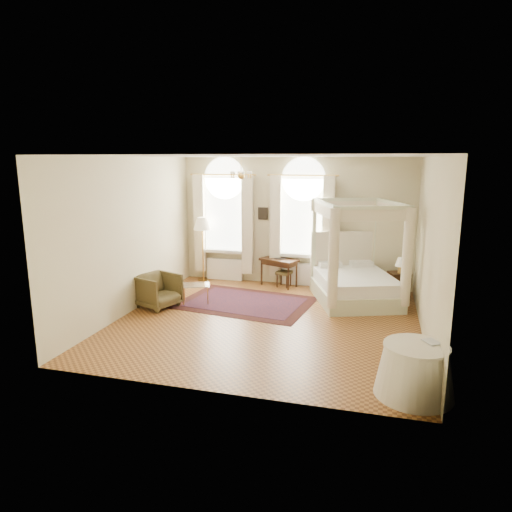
{
  "coord_description": "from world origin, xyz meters",
  "views": [
    {
      "loc": [
        2.1,
        -8.57,
        3.23
      ],
      "look_at": [
        -0.34,
        0.4,
        1.26
      ],
      "focal_mm": 32.0,
      "sensor_mm": 36.0,
      "label": 1
    }
  ],
  "objects_px": {
    "armchair": "(158,291)",
    "side_table": "(415,371)",
    "coffee_table": "(196,286)",
    "writing_desk": "(279,263)",
    "canopy_bed": "(355,279)",
    "nightstand": "(399,286)",
    "stool": "(284,274)",
    "floor_lamp": "(202,227)"
  },
  "relations": [
    {
      "from": "canopy_bed",
      "to": "floor_lamp",
      "type": "distance_m",
      "value": 4.24
    },
    {
      "from": "nightstand",
      "to": "floor_lamp",
      "type": "relative_size",
      "value": 0.37
    },
    {
      "from": "nightstand",
      "to": "canopy_bed",
      "type": "bearing_deg",
      "value": -153.99
    },
    {
      "from": "coffee_table",
      "to": "side_table",
      "type": "distance_m",
      "value": 5.55
    },
    {
      "from": "floor_lamp",
      "to": "side_table",
      "type": "height_order",
      "value": "floor_lamp"
    },
    {
      "from": "floor_lamp",
      "to": "side_table",
      "type": "distance_m",
      "value": 7.19
    },
    {
      "from": "canopy_bed",
      "to": "side_table",
      "type": "xyz_separation_m",
      "value": [
        1.05,
        -4.18,
        -0.16
      ]
    },
    {
      "from": "coffee_table",
      "to": "floor_lamp",
      "type": "bearing_deg",
      "value": 106.35
    },
    {
      "from": "coffee_table",
      "to": "writing_desk",
      "type": "bearing_deg",
      "value": 51.05
    },
    {
      "from": "floor_lamp",
      "to": "canopy_bed",
      "type": "bearing_deg",
      "value": -10.58
    },
    {
      "from": "side_table",
      "to": "nightstand",
      "type": "bearing_deg",
      "value": 90.78
    },
    {
      "from": "armchair",
      "to": "coffee_table",
      "type": "relative_size",
      "value": 1.1
    },
    {
      "from": "nightstand",
      "to": "writing_desk",
      "type": "xyz_separation_m",
      "value": [
        -2.97,
        0.37,
        0.29
      ]
    },
    {
      "from": "stool",
      "to": "coffee_table",
      "type": "relative_size",
      "value": 0.55
    },
    {
      "from": "armchair",
      "to": "coffee_table",
      "type": "xyz_separation_m",
      "value": [
        0.68,
        0.52,
        0.01
      ]
    },
    {
      "from": "coffee_table",
      "to": "canopy_bed",
      "type": "bearing_deg",
      "value": 16.57
    },
    {
      "from": "stool",
      "to": "side_table",
      "type": "distance_m",
      "value": 5.77
    },
    {
      "from": "stool",
      "to": "coffee_table",
      "type": "bearing_deg",
      "value": -132.12
    },
    {
      "from": "canopy_bed",
      "to": "writing_desk",
      "type": "xyz_separation_m",
      "value": [
        -1.99,
        0.85,
        0.09
      ]
    },
    {
      "from": "nightstand",
      "to": "armchair",
      "type": "xyz_separation_m",
      "value": [
        -5.19,
        -2.05,
        0.05
      ]
    },
    {
      "from": "canopy_bed",
      "to": "side_table",
      "type": "distance_m",
      "value": 4.32
    },
    {
      "from": "writing_desk",
      "to": "armchair",
      "type": "distance_m",
      "value": 3.29
    },
    {
      "from": "canopy_bed",
      "to": "nightstand",
      "type": "height_order",
      "value": "canopy_bed"
    },
    {
      "from": "armchair",
      "to": "side_table",
      "type": "height_order",
      "value": "armchair"
    },
    {
      "from": "canopy_bed",
      "to": "coffee_table",
      "type": "height_order",
      "value": "canopy_bed"
    },
    {
      "from": "floor_lamp",
      "to": "side_table",
      "type": "relative_size",
      "value": 1.6
    },
    {
      "from": "coffee_table",
      "to": "side_table",
      "type": "height_order",
      "value": "side_table"
    },
    {
      "from": "canopy_bed",
      "to": "armchair",
      "type": "xyz_separation_m",
      "value": [
        -4.21,
        -1.56,
        -0.15
      ]
    },
    {
      "from": "armchair",
      "to": "side_table",
      "type": "relative_size",
      "value": 0.76
    },
    {
      "from": "canopy_bed",
      "to": "nightstand",
      "type": "distance_m",
      "value": 1.11
    },
    {
      "from": "stool",
      "to": "floor_lamp",
      "type": "distance_m",
      "value": 2.49
    },
    {
      "from": "canopy_bed",
      "to": "armchair",
      "type": "relative_size",
      "value": 3.13
    },
    {
      "from": "canopy_bed",
      "to": "stool",
      "type": "relative_size",
      "value": 6.25
    },
    {
      "from": "canopy_bed",
      "to": "coffee_table",
      "type": "distance_m",
      "value": 3.68
    },
    {
      "from": "canopy_bed",
      "to": "armchair",
      "type": "distance_m",
      "value": 4.49
    },
    {
      "from": "nightstand",
      "to": "stool",
      "type": "xyz_separation_m",
      "value": [
        -2.83,
        0.33,
        0.02
      ]
    },
    {
      "from": "canopy_bed",
      "to": "writing_desk",
      "type": "height_order",
      "value": "canopy_bed"
    },
    {
      "from": "side_table",
      "to": "writing_desk",
      "type": "bearing_deg",
      "value": 121.08
    },
    {
      "from": "side_table",
      "to": "floor_lamp",
      "type": "bearing_deg",
      "value": 135.94
    },
    {
      "from": "canopy_bed",
      "to": "writing_desk",
      "type": "distance_m",
      "value": 2.17
    },
    {
      "from": "nightstand",
      "to": "armchair",
      "type": "bearing_deg",
      "value": -158.51
    },
    {
      "from": "armchair",
      "to": "side_table",
      "type": "xyz_separation_m",
      "value": [
        5.26,
        -2.62,
        -0.01
      ]
    }
  ]
}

